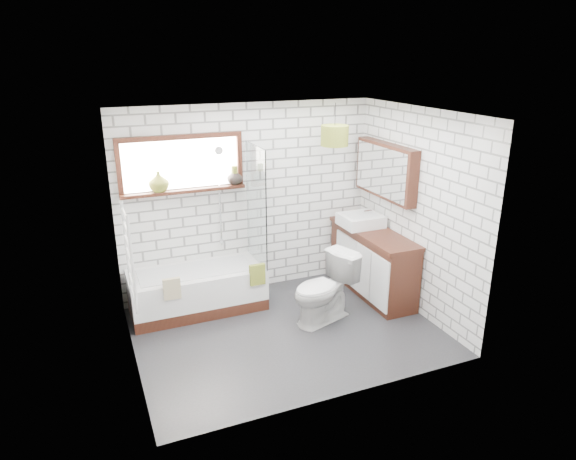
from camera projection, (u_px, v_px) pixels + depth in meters
name	position (u px, v px, depth m)	size (l,w,h in m)	color
floor	(287.00, 332.00, 5.99)	(3.40, 2.60, 0.01)	#242428
ceiling	(286.00, 113.00, 5.17)	(3.40, 2.60, 0.01)	white
wall_back	(249.00, 200.00, 6.72)	(3.40, 0.01, 2.50)	white
wall_front	(344.00, 276.00, 4.44)	(3.40, 0.01, 2.50)	white
wall_left	(124.00, 253.00, 4.96)	(0.01, 2.60, 2.50)	white
wall_right	(417.00, 212.00, 6.20)	(0.01, 2.60, 2.50)	white
window	(182.00, 165.00, 6.19)	(1.52, 0.16, 0.68)	black
towel_radiator	(129.00, 257.00, 5.00)	(0.06, 0.52, 1.00)	white
mirror_cabinet	(386.00, 171.00, 6.56)	(0.16, 1.20, 0.70)	black
shower_riser	(220.00, 197.00, 6.50)	(0.02, 0.02, 1.30)	silver
bathtub	(197.00, 290.00, 6.42)	(1.64, 0.73, 0.53)	white
shower_screen	(256.00, 205.00, 6.38)	(0.02, 0.72, 1.50)	white
towel_green	(257.00, 275.00, 6.27)	(0.19, 0.05, 0.27)	olive
towel_beige	(172.00, 289.00, 5.89)	(0.20, 0.05, 0.26)	#C1B186
vanity	(372.00, 262.00, 6.83)	(0.50, 1.54, 0.88)	black
basin	(361.00, 220.00, 6.85)	(0.53, 0.46, 0.15)	white
tap	(371.00, 216.00, 6.90)	(0.03, 0.03, 0.15)	silver
toilet	(324.00, 289.00, 6.11)	(0.82, 0.47, 0.83)	white
vase_olive	(159.00, 183.00, 6.12)	(0.24, 0.24, 0.25)	olive
vase_dark	(235.00, 178.00, 6.47)	(0.19, 0.19, 0.20)	black
bottle	(235.00, 177.00, 6.47)	(0.07, 0.07, 0.23)	olive
pendant	(335.00, 136.00, 6.39)	(0.35, 0.35, 0.25)	olive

